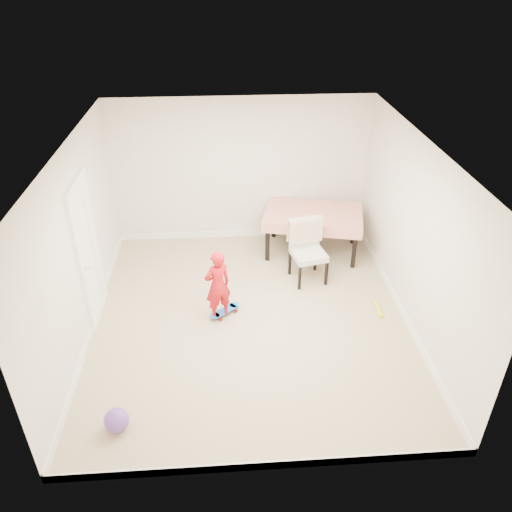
{
  "coord_description": "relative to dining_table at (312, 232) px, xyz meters",
  "views": [
    {
      "loc": [
        -0.32,
        -5.73,
        4.59
      ],
      "look_at": [
        0.1,
        0.2,
        0.95
      ],
      "focal_mm": 35.0,
      "sensor_mm": 36.0,
      "label": 1
    }
  ],
  "objects": [
    {
      "name": "dining_table",
      "position": [
        0.0,
        0.0,
        0.0
      ],
      "size": [
        1.85,
        1.39,
        0.78
      ],
      "primitive_type": null,
      "rotation": [
        0.0,
        0.0,
        -0.23
      ],
      "color": "red",
      "rests_on": "ground"
    },
    {
      "name": "wall_right",
      "position": [
        1.02,
        -1.86,
        0.91
      ],
      "size": [
        0.04,
        5.0,
        2.6
      ],
      "primitive_type": "cube",
      "color": "silver",
      "rests_on": "ground"
    },
    {
      "name": "skateboard",
      "position": [
        -1.57,
        -1.72,
        -0.35
      ],
      "size": [
        0.52,
        0.47,
        0.08
      ],
      "primitive_type": null,
      "rotation": [
        0.0,
        0.0,
        0.67
      ],
      "color": "blue",
      "rests_on": "ground"
    },
    {
      "name": "foam_toy",
      "position": [
        0.72,
        -1.8,
        -0.36
      ],
      "size": [
        0.07,
        0.4,
        0.06
      ],
      "primitive_type": "cylinder",
      "rotation": [
        1.57,
        0.0,
        -0.02
      ],
      "color": "yellow",
      "rests_on": "ground"
    },
    {
      "name": "wall_back",
      "position": [
        -1.21,
        0.62,
        0.91
      ],
      "size": [
        4.5,
        0.04,
        2.6
      ],
      "primitive_type": "cube",
      "color": "silver",
      "rests_on": "ground"
    },
    {
      "name": "dining_chair",
      "position": [
        -0.21,
        -0.9,
        0.12
      ],
      "size": [
        0.68,
        0.74,
        1.02
      ],
      "primitive_type": null,
      "rotation": [
        0.0,
        0.0,
        0.22
      ],
      "color": "beige",
      "rests_on": "ground"
    },
    {
      "name": "child",
      "position": [
        -1.66,
        -1.8,
        0.15
      ],
      "size": [
        0.47,
        0.4,
        1.08
      ],
      "primitive_type": "imported",
      "rotation": [
        0.0,
        0.0,
        3.58
      ],
      "color": "red",
      "rests_on": "ground"
    },
    {
      "name": "door",
      "position": [
        -3.43,
        -1.56,
        0.64
      ],
      "size": [
        0.11,
        0.94,
        2.11
      ],
      "primitive_type": "cube",
      "color": "white",
      "rests_on": "ground"
    },
    {
      "name": "balloon",
      "position": [
        -2.81,
        -3.72,
        -0.25
      ],
      "size": [
        0.28,
        0.28,
        0.28
      ],
      "primitive_type": "sphere",
      "color": "#6644A4",
      "rests_on": "ground"
    },
    {
      "name": "baseboard_back",
      "position": [
        -1.21,
        0.63,
        -0.33
      ],
      "size": [
        4.5,
        0.02,
        0.12
      ],
      "primitive_type": "cube",
      "color": "white",
      "rests_on": "ground"
    },
    {
      "name": "baseboard_left",
      "position": [
        -3.45,
        -1.86,
        -0.33
      ],
      "size": [
        0.02,
        5.0,
        0.12
      ],
      "primitive_type": "cube",
      "color": "white",
      "rests_on": "ground"
    },
    {
      "name": "ceiling",
      "position": [
        -1.21,
        -1.86,
        2.19
      ],
      "size": [
        4.5,
        5.0,
        0.04
      ],
      "primitive_type": "cube",
      "color": "white",
      "rests_on": "wall_back"
    },
    {
      "name": "baseboard_front",
      "position": [
        -1.21,
        -4.35,
        -0.33
      ],
      "size": [
        4.5,
        0.02,
        0.12
      ],
      "primitive_type": "cube",
      "color": "white",
      "rests_on": "ground"
    },
    {
      "name": "wall_front",
      "position": [
        -1.21,
        -4.34,
        0.91
      ],
      "size": [
        4.5,
        0.04,
        2.6
      ],
      "primitive_type": "cube",
      "color": "silver",
      "rests_on": "ground"
    },
    {
      "name": "baseboard_right",
      "position": [
        1.03,
        -1.86,
        -0.33
      ],
      "size": [
        0.02,
        5.0,
        0.12
      ],
      "primitive_type": "cube",
      "color": "white",
      "rests_on": "ground"
    },
    {
      "name": "wall_left",
      "position": [
        -3.44,
        -1.86,
        0.91
      ],
      "size": [
        0.04,
        5.0,
        2.6
      ],
      "primitive_type": "cube",
      "color": "silver",
      "rests_on": "ground"
    },
    {
      "name": "ground",
      "position": [
        -1.21,
        -1.86,
        -0.39
      ],
      "size": [
        5.0,
        5.0,
        0.0
      ],
      "primitive_type": "plane",
      "color": "tan",
      "rests_on": "ground"
    }
  ]
}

